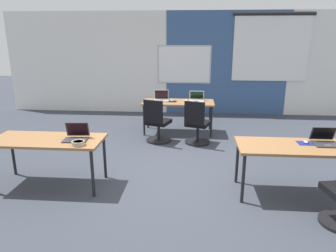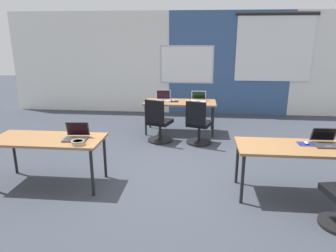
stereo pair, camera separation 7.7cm
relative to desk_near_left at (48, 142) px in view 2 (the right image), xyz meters
The scene contains 17 objects.
ground_plane 1.96m from the desk_near_left, 18.92° to the left, with size 24.00×24.00×0.00m.
back_wall_assembly 5.18m from the desk_near_left, 69.32° to the left, with size 10.00×0.27×2.80m.
desk_near_left is the anchor object (origin of this frame).
desk_near_right 3.50m from the desk_near_left, ahead, with size 1.60×0.70×0.72m.
desk_far_center 3.30m from the desk_near_left, 57.99° to the left, with size 1.60×0.70×0.72m.
laptop_far_right 3.61m from the desk_near_left, 53.21° to the left, with size 0.33×0.33×0.22m.
mouse_far_right 3.43m from the desk_near_left, 55.83° to the left, with size 0.07×0.11×0.03m.
chair_far_right 2.97m from the desk_near_left, 42.85° to the left, with size 0.56×0.61×0.92m.
laptop_far_left 3.18m from the desk_near_left, 64.60° to the left, with size 0.36×0.30×0.24m.
mousepad_far_left 3.22m from the desk_near_left, 60.21° to the left, with size 0.22×0.19×0.00m.
mouse_far_left 3.22m from the desk_near_left, 60.21° to the left, with size 0.08×0.11×0.03m.
chair_far_left 2.49m from the desk_near_left, 56.81° to the left, with size 0.56×0.61×0.92m.
laptop_near_left_inner 0.44m from the desk_near_left, ahead, with size 0.35×0.32×0.23m.
laptop_near_right_end 3.90m from the desk_near_left, ahead, with size 0.34×0.33×0.22m.
mousepad_near_right_end 3.64m from the desk_near_left, ahead, with size 0.22×0.19×0.00m.
mouse_near_right_end 3.65m from the desk_near_left, ahead, with size 0.06×0.10×0.03m.
snack_bowl 0.60m from the desk_near_left, 22.73° to the right, with size 0.18×0.18×0.06m.
Camera 2 is at (0.41, -4.69, 2.14)m, focal length 33.35 mm.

